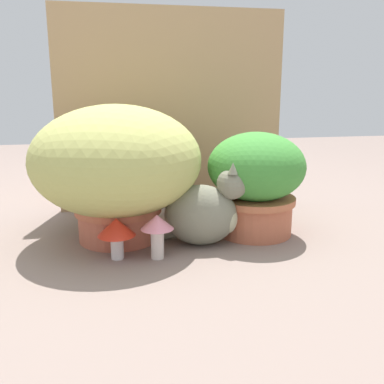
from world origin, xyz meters
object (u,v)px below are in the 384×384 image
(grass_planter, at_px, (117,165))
(mushroom_ornament_red, at_px, (116,230))
(cat, at_px, (205,212))
(mushroom_ornament_pink, at_px, (157,227))
(leafy_planter, at_px, (256,180))

(grass_planter, height_order, mushroom_ornament_red, grass_planter)
(cat, bearing_deg, mushroom_ornament_pink, -152.07)
(cat, height_order, mushroom_ornament_pink, cat)
(leafy_planter, relative_size, cat, 1.06)
(grass_planter, xyz_separation_m, cat, (0.30, -0.12, -0.16))
(leafy_planter, height_order, mushroom_ornament_pink, leafy_planter)
(grass_planter, bearing_deg, mushroom_ornament_red, -94.05)
(cat, relative_size, mushroom_ornament_red, 2.65)
(grass_planter, relative_size, cat, 1.66)
(leafy_planter, distance_m, cat, 0.25)
(leafy_planter, bearing_deg, mushroom_ornament_red, -163.71)
(mushroom_ornament_pink, bearing_deg, grass_planter, 118.25)
(grass_planter, xyz_separation_m, leafy_planter, (0.52, -0.04, -0.07))
(grass_planter, xyz_separation_m, mushroom_ornament_pink, (0.12, -0.22, -0.17))
(leafy_planter, distance_m, mushroom_ornament_pink, 0.45)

